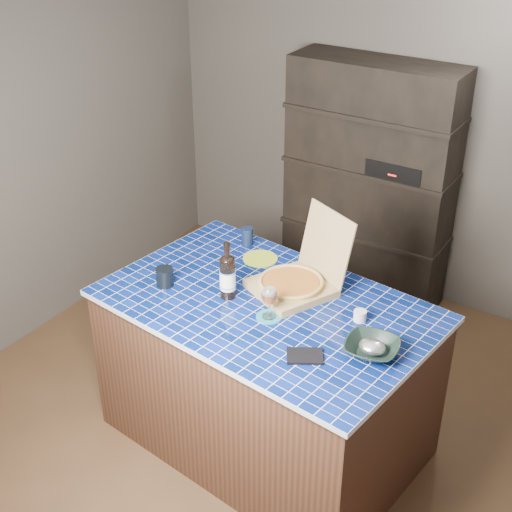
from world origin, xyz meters
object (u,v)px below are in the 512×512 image
Objects in this scene: dvd_case at (305,356)px; bowl at (372,348)px; pizza_box at (295,281)px; mead_bottle at (228,276)px; kitchen_island at (266,373)px; wine_glass at (269,296)px.

dvd_case is 0.32m from bowl.
pizza_box reaches higher than bowl.
pizza_box reaches higher than dvd_case.
bowl is (0.85, -0.04, -0.10)m from mead_bottle.
mead_bottle is at bearing 177.18° from bowl.
bowl is (0.64, -0.10, 0.50)m from kitchen_island.
mead_bottle is at bearing 170.61° from wine_glass.
mead_bottle is at bearing -112.35° from pizza_box.
kitchen_island is 0.68m from dvd_case.
pizza_box is 0.65m from bowl.
bowl is at bearing -1.49° from pizza_box.
kitchen_island is at bearing 15.78° from mead_bottle.
pizza_box is 0.37m from mead_bottle.
kitchen_island is 10.00× the size of wine_glass.
bowl is at bearing 0.54° from wine_glass.
wine_glass is at bearing -61.43° from pizza_box.
pizza_box reaches higher than wine_glass.
mead_bottle reaches higher than bowl.
pizza_box is 0.59m from dvd_case.
bowl is at bearing 96.35° from dvd_case.
pizza_box reaches higher than mead_bottle.
wine_glass is (0.08, -0.11, 0.60)m from kitchen_island.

